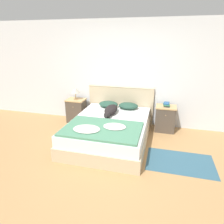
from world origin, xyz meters
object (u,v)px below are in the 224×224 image
Objects in this scene: pillow_left at (108,104)px; dog at (111,110)px; bed at (110,130)px; table_lamp at (75,90)px; book_stack at (167,104)px; nightstand_right at (165,119)px; pillow_right at (128,106)px; nightstand_left at (76,110)px.

pillow_left is 0.49m from dog.
bed is 2.65× the size of dog.
dog is 1.21m from table_lamp.
book_stack is 2.30m from table_lamp.
nightstand_right is 0.78× the size of dog.
pillow_right is at bearing 0.00° from pillow_left.
pillow_left is 1.40m from book_stack.
table_lamp is (-1.40, 0.04, 0.29)m from pillow_right.
nightstand_right is (2.29, 0.00, 0.00)m from nightstand_left.
nightstand_left is at bearing 155.92° from dog.
table_lamp is (-2.29, 0.01, 0.54)m from nightstand_right.
pillow_left is at bearing -178.85° from nightstand_right.
bed is 1.49m from book_stack.
nightstand_right is 1.30× the size of pillow_right.
nightstand_left is at bearing -90.00° from table_lamp.
nightstand_left is 2.32m from book_stack.
pillow_right is 0.60× the size of dog.
dog is at bearing -158.40° from nightstand_right.
dog is 3.55× the size of book_stack.
nightstand_right is at bearing 1.80° from pillow_right.
dog is at bearing -68.04° from pillow_left.
nightstand_left is 2.78× the size of book_stack.
pillow_left is at bearing -2.43° from table_lamp.
nightstand_right is 2.78× the size of book_stack.
pillow_left is at bearing -1.80° from nightstand_left.
nightstand_left is 0.93m from pillow_left.
nightstand_right is at bearing 0.00° from nightstand_left.
pillow_left is (0.89, -0.03, 0.25)m from nightstand_left.
nightstand_left is at bearing -179.43° from book_stack.
bed is 4.41× the size of pillow_right.
pillow_left is 1.00× the size of pillow_right.
nightstand_left is at bearing 178.85° from pillow_right.
pillow_left is 0.50m from pillow_right.
nightstand_left is 0.54m from table_lamp.
table_lamp is at bearing 155.49° from dog.
pillow_right is (1.40, -0.03, 0.25)m from nightstand_left.
dog reaches higher than pillow_right.
nightstand_left is 1.30× the size of pillow_right.
bed is 0.91m from pillow_left.
table_lamp is (-1.15, 0.85, 0.61)m from bed.
nightstand_right is 0.35m from book_stack.
nightstand_right is 2.35m from table_lamp.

